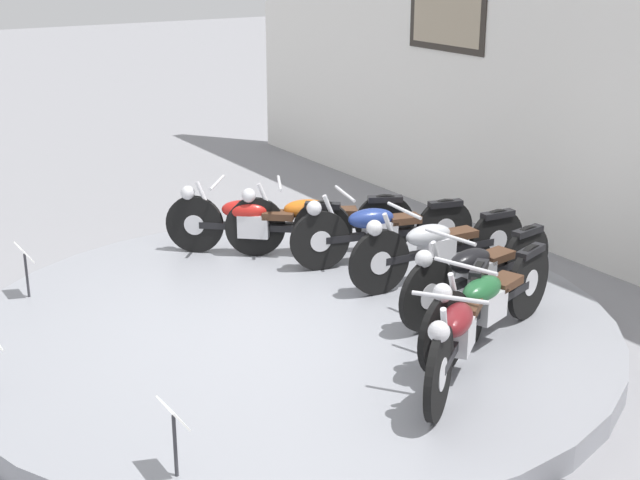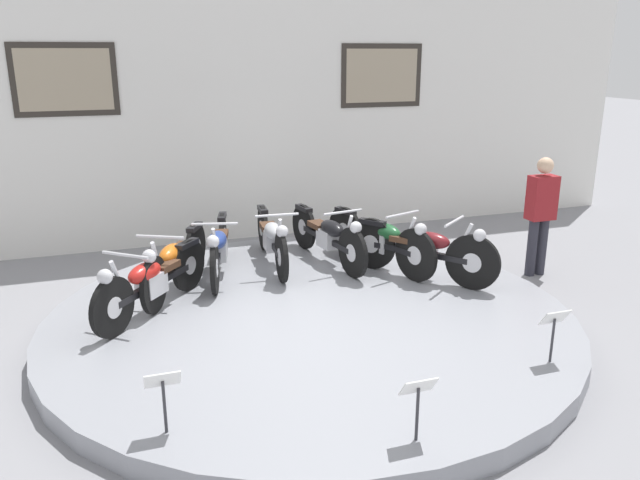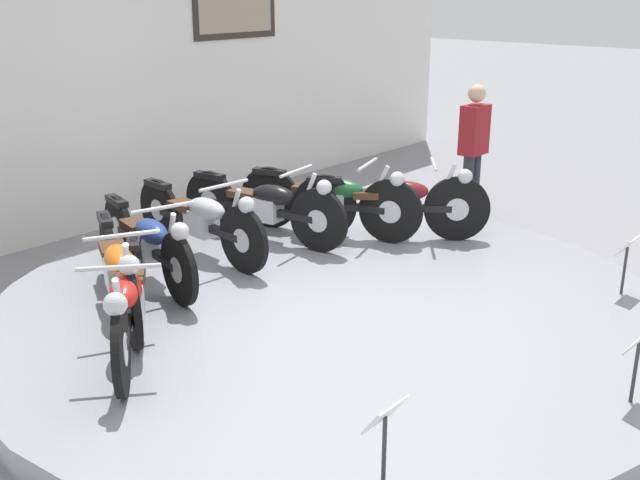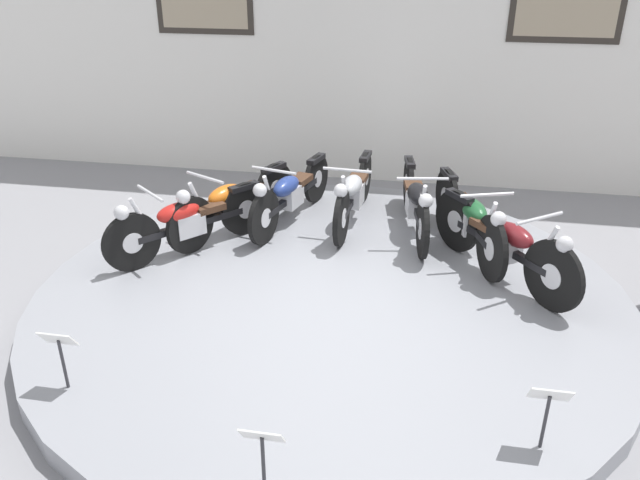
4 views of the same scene
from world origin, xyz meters
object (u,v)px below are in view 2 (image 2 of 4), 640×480
at_px(info_placard_front_right, 554,324).
at_px(motorcycle_black, 328,235).
at_px(motorcycle_silver, 272,237).
at_px(visitor_standing, 541,210).
at_px(motorcycle_orange, 175,260).
at_px(motorcycle_green, 380,238).
at_px(info_placard_front_left, 163,388).
at_px(motorcycle_red, 151,280).
at_px(motorcycle_maroon, 423,248).
at_px(motorcycle_blue, 219,246).
at_px(info_placard_front_centre, 418,395).

bearing_deg(info_placard_front_right, motorcycle_black, 106.68).
height_order(motorcycle_silver, visitor_standing, visitor_standing).
distance_m(motorcycle_orange, motorcycle_green, 2.61).
bearing_deg(info_placard_front_left, motorcycle_green, 43.75).
height_order(motorcycle_orange, motorcycle_green, motorcycle_green).
distance_m(info_placard_front_right, visitor_standing, 3.00).
xyz_separation_m(motorcycle_red, motorcycle_orange, (0.31, 0.57, 0.00)).
bearing_deg(motorcycle_black, visitor_standing, -16.97).
height_order(motorcycle_silver, motorcycle_green, motorcycle_green).
xyz_separation_m(info_placard_front_right, visitor_standing, (1.70, 2.45, 0.33)).
relative_size(motorcycle_maroon, info_placard_front_right, 3.19).
relative_size(motorcycle_blue, visitor_standing, 1.20).
height_order(motorcycle_silver, motorcycle_black, motorcycle_black).
distance_m(motorcycle_black, visitor_standing, 2.82).
xyz_separation_m(info_placard_front_left, info_placard_front_right, (3.41, 0.00, 0.00)).
relative_size(info_placard_front_left, info_placard_front_right, 1.00).
height_order(motorcycle_silver, info_placard_front_right, motorcycle_silver).
bearing_deg(info_placard_front_centre, info_placard_front_left, 158.24).
xyz_separation_m(motorcycle_red, motorcycle_blue, (0.89, 0.96, -0.00)).
relative_size(motorcycle_red, info_placard_front_right, 3.00).
height_order(motorcycle_orange, info_placard_front_right, motorcycle_orange).
bearing_deg(motorcycle_silver, visitor_standing, -15.72).
xyz_separation_m(motorcycle_red, motorcycle_silver, (1.61, 1.10, 0.01)).
relative_size(motorcycle_red, motorcycle_orange, 0.86).
relative_size(motorcycle_orange, info_placard_front_centre, 3.49).
distance_m(motorcycle_orange, motorcycle_silver, 1.41).
xyz_separation_m(motorcycle_blue, info_placard_front_left, (-0.98, -3.27, -0.01)).
distance_m(info_placard_front_centre, info_placard_front_right, 1.84).
height_order(info_placard_front_left, info_placard_front_centre, same).
distance_m(motorcycle_maroon, visitor_standing, 1.82).
relative_size(motorcycle_green, info_placard_front_centre, 3.76).
bearing_deg(motorcycle_black, motorcycle_blue, -179.97).
distance_m(motorcycle_red, motorcycle_orange, 0.65).
height_order(motorcycle_blue, info_placard_front_left, motorcycle_blue).
xyz_separation_m(info_placard_front_centre, visitor_standing, (3.41, 3.13, 0.33)).
distance_m(motorcycle_red, motorcycle_blue, 1.31).
bearing_deg(motorcycle_red, info_placard_front_centre, -61.59).
bearing_deg(info_placard_front_centre, visitor_standing, 42.60).
bearing_deg(info_placard_front_centre, motorcycle_maroon, 61.66).
height_order(motorcycle_red, motorcycle_silver, motorcycle_silver).
bearing_deg(info_placard_front_left, motorcycle_orange, 82.11).
relative_size(info_placard_front_left, visitor_standing, 0.32).
xyz_separation_m(motorcycle_blue, motorcycle_silver, (0.73, 0.14, 0.01)).
xyz_separation_m(motorcycle_silver, motorcycle_green, (1.30, -0.54, 0.01)).
bearing_deg(motorcycle_green, info_placard_front_centre, -110.07).
height_order(motorcycle_red, motorcycle_green, motorcycle_green).
bearing_deg(motorcycle_blue, motorcycle_orange, -145.74).
bearing_deg(motorcycle_blue, motorcycle_silver, 11.10).
height_order(motorcycle_orange, motorcycle_blue, motorcycle_orange).
relative_size(motorcycle_silver, motorcycle_black, 1.00).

